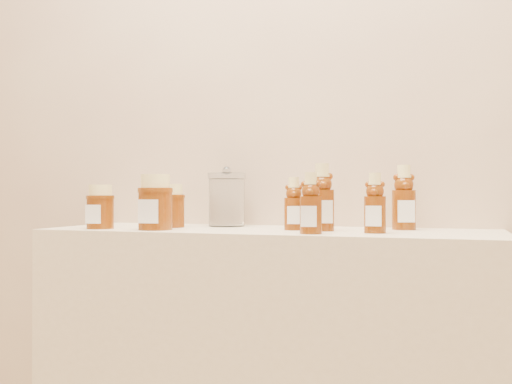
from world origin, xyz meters
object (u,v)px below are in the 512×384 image
(bear_bottle_front_left, at_px, (311,199))
(glass_canister, at_px, (227,197))
(honey_jar_left, at_px, (100,207))
(bear_bottle_back_left, at_px, (294,200))

(bear_bottle_front_left, xyz_separation_m, glass_canister, (-0.31, 0.24, 0.00))
(glass_canister, bearing_deg, honey_jar_left, -142.03)
(bear_bottle_back_left, height_order, glass_canister, glass_canister)
(bear_bottle_back_left, distance_m, bear_bottle_front_left, 0.15)
(bear_bottle_front_left, height_order, glass_canister, glass_canister)
(bear_bottle_back_left, relative_size, bear_bottle_front_left, 0.95)
(bear_bottle_front_left, distance_m, honey_jar_left, 0.59)
(bear_bottle_back_left, xyz_separation_m, honey_jar_left, (-0.52, -0.11, -0.02))
(honey_jar_left, xyz_separation_m, glass_canister, (0.28, 0.22, 0.03))
(bear_bottle_front_left, bearing_deg, glass_canister, 139.87)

